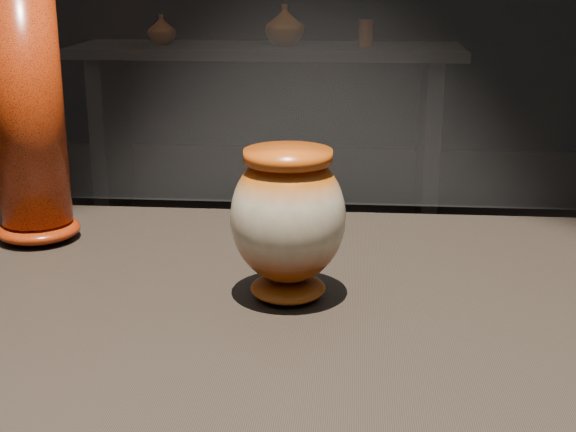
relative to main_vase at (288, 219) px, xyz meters
name	(u,v)px	position (x,y,z in m)	size (l,w,h in m)	color
main_vase	(288,219)	(0.00, 0.00, 0.00)	(0.15, 0.15, 0.18)	#6E2B09
tall_vase	(28,115)	(-0.38, 0.19, 0.08)	(0.14, 0.14, 0.38)	#C03E0C
back_shelf	(267,97)	(-0.39, 3.29, -0.36)	(2.00, 0.60, 0.90)	black
back_vase_left	(162,30)	(-0.94, 3.30, -0.02)	(0.15, 0.15, 0.15)	#9D4716
back_vase_mid	(285,25)	(-0.30, 3.30, 0.00)	(0.20, 0.20, 0.20)	#6E2B09
back_vase_right	(366,34)	(0.12, 3.25, -0.03)	(0.07, 0.07, 0.13)	#9D4716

